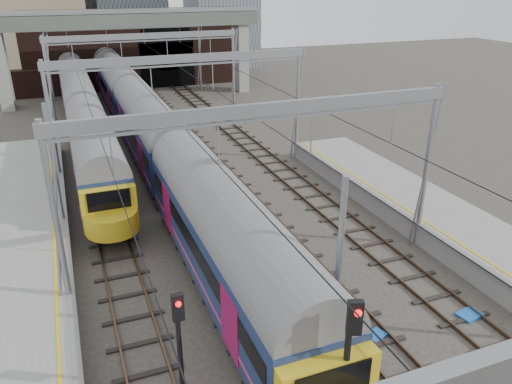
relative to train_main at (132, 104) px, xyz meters
name	(u,v)px	position (x,y,z in m)	size (l,w,h in m)	color
tracks	(219,212)	(2.00, -17.63, -2.55)	(14.40, 80.00, 0.22)	#4C3828
overhead_line	(185,77)	(2.00, -11.14, 4.00)	(16.80, 80.00, 8.00)	gray
retaining_wall	(135,51)	(3.40, 19.30, 1.76)	(28.00, 2.75, 9.00)	black
overbridge	(127,30)	(2.00, 13.37, 4.70)	(28.00, 3.00, 9.25)	gray
train_main	(132,104)	(0.00, 0.00, 0.00)	(2.94, 67.86, 5.01)	black
train_second	(79,100)	(-4.00, 3.60, -0.15)	(2.70, 46.78, 4.67)	black
signal_near_left	(180,342)	(-3.27, -31.04, 0.33)	(0.33, 0.46, 4.57)	black
signal_near_centre	(348,363)	(0.43, -33.87, 0.72)	(0.41, 0.48, 5.28)	black
equip_cover_b	(376,335)	(4.26, -29.96, -2.53)	(0.76, 0.54, 0.09)	blue
equip_cover_c	(470,315)	(8.41, -30.26, -2.51)	(0.96, 0.68, 0.11)	blue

